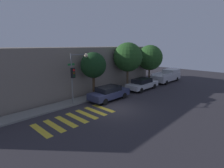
{
  "coord_description": "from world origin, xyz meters",
  "views": [
    {
      "loc": [
        -10.68,
        -9.82,
        5.48
      ],
      "look_at": [
        1.82,
        2.1,
        1.6
      ],
      "focal_mm": 28.0,
      "sensor_mm": 36.0,
      "label": 1
    }
  ],
  "objects_px": {
    "sedan_near_corner": "(109,93)",
    "tree_near_corner": "(93,65)",
    "tree_far_end": "(150,58)",
    "pickup_truck": "(167,76)",
    "tree_midblock": "(128,57)",
    "traffic_light_pole": "(76,70)",
    "sedan_middle": "(142,84)"
  },
  "relations": [
    {
      "from": "tree_midblock",
      "to": "tree_far_end",
      "type": "height_order",
      "value": "tree_midblock"
    },
    {
      "from": "tree_far_end",
      "to": "sedan_middle",
      "type": "bearing_deg",
      "value": -158.03
    },
    {
      "from": "sedan_near_corner",
      "to": "tree_far_end",
      "type": "xyz_separation_m",
      "value": [
        10.27,
        1.77,
        2.9
      ]
    },
    {
      "from": "sedan_middle",
      "to": "pickup_truck",
      "type": "bearing_deg",
      "value": 0.0
    },
    {
      "from": "tree_near_corner",
      "to": "tree_far_end",
      "type": "distance_m",
      "value": 10.77
    },
    {
      "from": "sedan_near_corner",
      "to": "tree_near_corner",
      "type": "relative_size",
      "value": 0.94
    },
    {
      "from": "traffic_light_pole",
      "to": "tree_midblock",
      "type": "distance_m",
      "value": 8.17
    },
    {
      "from": "sedan_near_corner",
      "to": "tree_far_end",
      "type": "bearing_deg",
      "value": 9.78
    },
    {
      "from": "sedan_middle",
      "to": "tree_far_end",
      "type": "xyz_separation_m",
      "value": [
        4.39,
        1.77,
        2.91
      ]
    },
    {
      "from": "pickup_truck",
      "to": "tree_midblock",
      "type": "bearing_deg",
      "value": 166.62
    },
    {
      "from": "traffic_light_pole",
      "to": "tree_midblock",
      "type": "xyz_separation_m",
      "value": [
        8.13,
        0.5,
        0.73
      ]
    },
    {
      "from": "tree_near_corner",
      "to": "tree_far_end",
      "type": "height_order",
      "value": "tree_far_end"
    },
    {
      "from": "tree_midblock",
      "to": "tree_far_end",
      "type": "distance_m",
      "value": 5.15
    },
    {
      "from": "traffic_light_pole",
      "to": "tree_near_corner",
      "type": "bearing_deg",
      "value": 11.42
    },
    {
      "from": "sedan_middle",
      "to": "tree_midblock",
      "type": "relative_size",
      "value": 0.81
    },
    {
      "from": "traffic_light_pole",
      "to": "tree_near_corner",
      "type": "xyz_separation_m",
      "value": [
        2.49,
        0.5,
        0.18
      ]
    },
    {
      "from": "sedan_middle",
      "to": "tree_near_corner",
      "type": "xyz_separation_m",
      "value": [
        -6.38,
        1.77,
        2.69
      ]
    },
    {
      "from": "tree_near_corner",
      "to": "traffic_light_pole",
      "type": "bearing_deg",
      "value": -168.58
    },
    {
      "from": "sedan_middle",
      "to": "tree_midblock",
      "type": "distance_m",
      "value": 3.77
    },
    {
      "from": "tree_midblock",
      "to": "sedan_middle",
      "type": "bearing_deg",
      "value": -67.06
    },
    {
      "from": "tree_midblock",
      "to": "traffic_light_pole",
      "type": "bearing_deg",
      "value": -176.45
    },
    {
      "from": "sedan_near_corner",
      "to": "tree_far_end",
      "type": "relative_size",
      "value": 0.82
    },
    {
      "from": "sedan_near_corner",
      "to": "tree_near_corner",
      "type": "bearing_deg",
      "value": 105.73
    },
    {
      "from": "traffic_light_pole",
      "to": "tree_midblock",
      "type": "height_order",
      "value": "tree_midblock"
    },
    {
      "from": "sedan_middle",
      "to": "traffic_light_pole",
      "type": "bearing_deg",
      "value": 171.88
    },
    {
      "from": "sedan_near_corner",
      "to": "pickup_truck",
      "type": "relative_size",
      "value": 0.79
    },
    {
      "from": "traffic_light_pole",
      "to": "sedan_near_corner",
      "type": "xyz_separation_m",
      "value": [
        2.99,
        -1.27,
        -2.5
      ]
    },
    {
      "from": "tree_midblock",
      "to": "sedan_near_corner",
      "type": "bearing_deg",
      "value": -160.98
    },
    {
      "from": "sedan_middle",
      "to": "tree_far_end",
      "type": "bearing_deg",
      "value": 21.97
    },
    {
      "from": "pickup_truck",
      "to": "tree_midblock",
      "type": "distance_m",
      "value": 8.24
    },
    {
      "from": "tree_far_end",
      "to": "traffic_light_pole",
      "type": "bearing_deg",
      "value": -177.83
    },
    {
      "from": "pickup_truck",
      "to": "tree_midblock",
      "type": "xyz_separation_m",
      "value": [
        -7.44,
        1.77,
        3.07
      ]
    }
  ]
}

